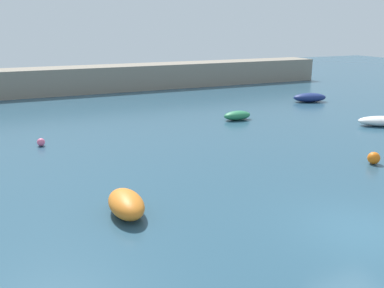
# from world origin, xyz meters

# --- Properties ---
(ground_plane) EXTENTS (120.00, 120.00, 0.20)m
(ground_plane) POSITION_xyz_m (0.00, 0.00, -0.10)
(ground_plane) COLOR #284C60
(harbor_breakwater) EXTENTS (47.27, 3.61, 2.41)m
(harbor_breakwater) POSITION_xyz_m (0.00, 32.73, 1.20)
(harbor_breakwater) COLOR gray
(harbor_breakwater) RESTS_ON ground_plane
(open_tender_yellow) EXTENTS (3.05, 2.09, 0.74)m
(open_tender_yellow) POSITION_xyz_m (13.81, 19.36, 0.37)
(open_tender_yellow) COLOR navy
(open_tender_yellow) RESTS_ON ground_plane
(dinghy_near_pier) EXTENTS (1.22, 2.29, 0.80)m
(dinghy_near_pier) POSITION_xyz_m (-6.44, 4.33, 0.40)
(dinghy_near_pier) COLOR orange
(dinghy_near_pier) RESTS_ON ground_plane
(fishing_dinghy_green) EXTENTS (1.97, 1.01, 0.61)m
(fishing_dinghy_green) POSITION_xyz_m (4.69, 15.80, 0.31)
(fishing_dinghy_green) COLOR #287A4C
(fishing_dinghy_green) RESTS_ON ground_plane
(rowboat_blue_near) EXTENTS (3.26, 2.48, 0.62)m
(rowboat_blue_near) POSITION_xyz_m (12.22, 10.40, 0.31)
(rowboat_blue_near) COLOR white
(rowboat_blue_near) RESTS_ON ground_plane
(mooring_buoy_pink) EXTENTS (0.42, 0.42, 0.42)m
(mooring_buoy_pink) POSITION_xyz_m (-8.17, 14.57, 0.21)
(mooring_buoy_pink) COLOR #EA668C
(mooring_buoy_pink) RESTS_ON ground_plane
(mooring_buoy_orange) EXTENTS (0.57, 0.57, 0.57)m
(mooring_buoy_orange) POSITION_xyz_m (5.59, 4.87, 0.29)
(mooring_buoy_orange) COLOR orange
(mooring_buoy_orange) RESTS_ON ground_plane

